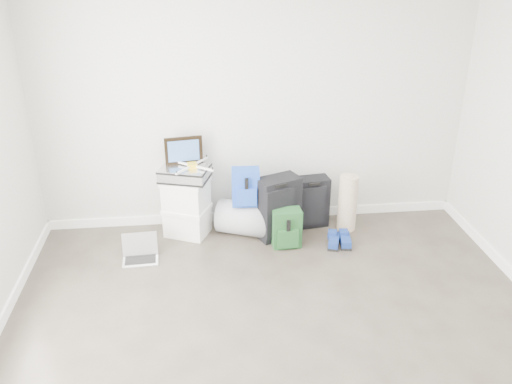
{
  "coord_description": "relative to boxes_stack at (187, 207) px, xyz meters",
  "views": [
    {
      "loc": [
        -0.58,
        -2.88,
        2.86
      ],
      "look_at": [
        -0.05,
        1.9,
        0.61
      ],
      "focal_mm": 38.0,
      "sensor_mm": 36.0,
      "label": 1
    }
  ],
  "objects": [
    {
      "name": "painting",
      "position": [
        0.0,
        0.1,
        0.59
      ],
      "size": [
        0.38,
        0.08,
        0.29
      ],
      "rotation": [
        0.0,
        0.0,
        0.15
      ],
      "color": "black",
      "rests_on": "briefcase"
    },
    {
      "name": "duffel_bag",
      "position": [
        0.61,
        -0.07,
        -0.14
      ],
      "size": [
        0.68,
        0.56,
        0.36
      ],
      "primitive_type": "cylinder",
      "rotation": [
        0.0,
        1.57,
        -0.4
      ],
      "color": "gray",
      "rests_on": "ground"
    },
    {
      "name": "ground",
      "position": [
        0.74,
        -2.24,
        -0.32
      ],
      "size": [
        5.0,
        5.0,
        0.0
      ],
      "primitive_type": "plane",
      "color": "#322924",
      "rests_on": "ground"
    },
    {
      "name": "briefcase",
      "position": [
        0.0,
        0.0,
        0.38
      ],
      "size": [
        0.56,
        0.47,
        0.14
      ],
      "primitive_type": "cube",
      "rotation": [
        0.0,
        0.0,
        -0.31
      ],
      "color": "#B2B2B7",
      "rests_on": "boxes_stack"
    },
    {
      "name": "carry_on",
      "position": [
        1.34,
        0.04,
        -0.04
      ],
      "size": [
        0.38,
        0.27,
        0.56
      ],
      "rotation": [
        0.0,
        0.0,
        0.12
      ],
      "color": "black",
      "rests_on": "ground"
    },
    {
      "name": "shoes",
      "position": [
        1.55,
        -0.42,
        -0.27
      ],
      "size": [
        0.28,
        0.29,
        0.09
      ],
      "rotation": [
        0.0,
        0.0,
        -0.26
      ],
      "color": "black",
      "rests_on": "ground"
    },
    {
      "name": "blue_backpack",
      "position": [
        0.61,
        -0.1,
        0.23
      ],
      "size": [
        0.29,
        0.22,
        0.4
      ],
      "rotation": [
        0.0,
        0.0,
        -0.05
      ],
      "color": "#184C9F",
      "rests_on": "duffel_bag"
    },
    {
      "name": "green_backpack",
      "position": [
        1.0,
        -0.38,
        -0.12
      ],
      "size": [
        0.3,
        0.23,
        0.4
      ],
      "rotation": [
        0.0,
        0.0,
        0.06
      ],
      "color": "#163E1D",
      "rests_on": "ground"
    },
    {
      "name": "rolled_rug",
      "position": [
        1.71,
        -0.08,
        -0.01
      ],
      "size": [
        0.2,
        0.2,
        0.62
      ],
      "primitive_type": "cylinder",
      "color": "gray",
      "rests_on": "ground"
    },
    {
      "name": "room_envelope",
      "position": [
        0.74,
        -2.22,
        1.41
      ],
      "size": [
        4.52,
        5.02,
        2.71
      ],
      "color": "beige",
      "rests_on": "ground"
    },
    {
      "name": "laptop",
      "position": [
        -0.47,
        -0.46,
        -0.26
      ],
      "size": [
        0.35,
        0.26,
        0.24
      ],
      "rotation": [
        0.0,
        0.0,
        0.05
      ],
      "color": "silver",
      "rests_on": "ground"
    },
    {
      "name": "drone",
      "position": [
        0.08,
        -0.02,
        0.47
      ],
      "size": [
        0.43,
        0.43,
        0.05
      ],
      "rotation": [
        0.0,
        0.0,
        0.14
      ],
      "color": "yellow",
      "rests_on": "briefcase"
    },
    {
      "name": "large_suitcase",
      "position": [
        0.95,
        -0.16,
        0.02
      ],
      "size": [
        0.49,
        0.41,
        0.67
      ],
      "rotation": [
        0.0,
        0.0,
        0.4
      ],
      "color": "black",
      "rests_on": "ground"
    },
    {
      "name": "boxes_stack",
      "position": [
        0.0,
        0.0,
        0.0
      ],
      "size": [
        0.55,
        0.5,
        0.63
      ],
      "rotation": [
        0.0,
        0.0,
        -0.42
      ],
      "color": "silver",
      "rests_on": "ground"
    }
  ]
}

